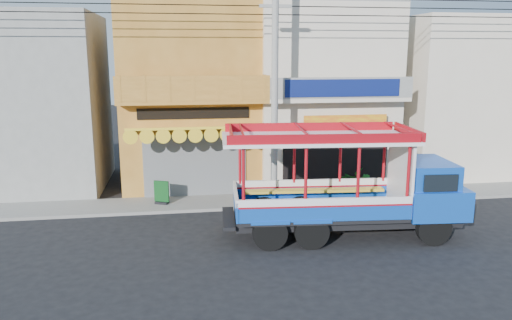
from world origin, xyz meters
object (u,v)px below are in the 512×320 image
at_px(potted_plant_a, 352,181).
at_px(potted_plant_c, 392,184).
at_px(songthaew_truck, 362,184).
at_px(green_sign, 162,194).
at_px(utility_pole, 279,78).
at_px(potted_plant_b, 367,185).

xyz_separation_m(potted_plant_a, potted_plant_c, (1.57, -0.57, -0.05)).
relative_size(songthaew_truck, green_sign, 8.58).
relative_size(songthaew_truck, potted_plant_c, 8.48).
relative_size(utility_pole, green_sign, 30.35).
bearing_deg(songthaew_truck, potted_plant_b, 66.18).
xyz_separation_m(potted_plant_a, potted_plant_b, (0.53, -0.42, -0.09)).
distance_m(songthaew_truck, potted_plant_c, 5.13).
height_order(green_sign, potted_plant_c, potted_plant_c).
bearing_deg(green_sign, potted_plant_c, -0.79).
relative_size(potted_plant_b, potted_plant_c, 0.91).
height_order(green_sign, potted_plant_a, potted_plant_a).
bearing_deg(green_sign, potted_plant_b, 0.13).
relative_size(songthaew_truck, potted_plant_b, 9.32).
relative_size(songthaew_truck, potted_plant_a, 7.63).
xyz_separation_m(utility_pole, green_sign, (-4.51, 0.65, -4.53)).
bearing_deg(potted_plant_a, green_sign, 129.45).
height_order(utility_pole, potted_plant_b, utility_pole).
bearing_deg(utility_pole, potted_plant_b, 9.64).
xyz_separation_m(songthaew_truck, green_sign, (-6.59, 4.20, -1.24)).
bearing_deg(potted_plant_c, songthaew_truck, -13.61).
distance_m(green_sign, potted_plant_b, 8.46).
relative_size(utility_pole, potted_plant_a, 27.01).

